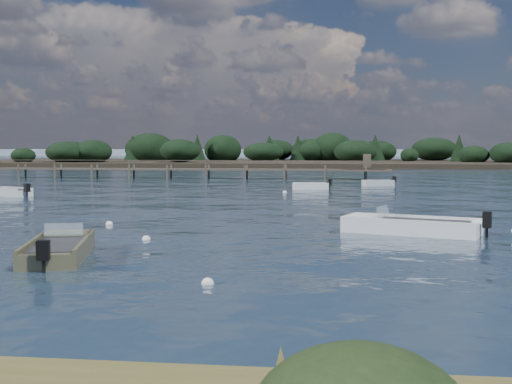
# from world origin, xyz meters

# --- Properties ---
(ground) EXTENTS (400.00, 400.00, 0.00)m
(ground) POSITION_xyz_m (0.00, 60.00, 0.00)
(ground) COLOR #162434
(ground) RESTS_ON ground
(tender_far_grey) EXTENTS (3.73, 2.73, 1.21)m
(tender_far_grey) POSITION_xyz_m (-22.11, 21.85, 0.17)
(tender_far_grey) COLOR silver
(tender_far_grey) RESTS_ON ground
(dinghy_near_olive) EXTENTS (2.83, 5.07, 1.21)m
(dinghy_near_olive) POSITION_xyz_m (-8.02, -1.64, 0.16)
(dinghy_near_olive) COLOR brown
(dinghy_near_olive) RESTS_ON ground
(dinghy_mid_white_a) EXTENTS (5.75, 3.65, 1.33)m
(dinghy_mid_white_a) POSITION_xyz_m (3.63, 5.46, 0.17)
(dinghy_mid_white_a) COLOR white
(dinghy_mid_white_a) RESTS_ON ground
(tender_far_grey_b) EXTENTS (3.08, 1.92, 1.04)m
(tender_far_grey_b) POSITION_xyz_m (4.45, 37.13, 0.15)
(tender_far_grey_b) COLOR silver
(tender_far_grey_b) RESTS_ON ground
(tender_far_white) EXTENTS (3.22, 1.69, 1.08)m
(tender_far_white) POSITION_xyz_m (-1.35, 31.70, 0.15)
(tender_far_white) COLOR white
(tender_far_white) RESTS_ON ground
(buoy_a) EXTENTS (0.32, 0.32, 0.32)m
(buoy_a) POSITION_xyz_m (-2.61, -4.92, 0.00)
(buoy_a) COLOR white
(buoy_a) RESTS_ON ground
(buoy_c) EXTENTS (0.32, 0.32, 0.32)m
(buoy_c) POSITION_xyz_m (-9.41, 6.76, 0.00)
(buoy_c) COLOR white
(buoy_c) RESTS_ON ground
(buoy_e) EXTENTS (0.32, 0.32, 0.32)m
(buoy_e) POSITION_xyz_m (-3.15, 27.62, 0.00)
(buoy_e) COLOR white
(buoy_e) RESTS_ON ground
(buoy_extra_a) EXTENTS (0.32, 0.32, 0.32)m
(buoy_extra_a) POSITION_xyz_m (-6.41, 2.42, 0.00)
(buoy_extra_a) COLOR white
(buoy_extra_a) RESTS_ON ground
(jetty) EXTENTS (64.50, 3.20, 3.40)m
(jetty) POSITION_xyz_m (-21.74, 47.99, 0.98)
(jetty) COLOR #4F463A
(jetty) RESTS_ON ground
(far_headland) EXTENTS (190.00, 40.00, 5.80)m
(far_headland) POSITION_xyz_m (25.00, 100.00, 1.96)
(far_headland) COLOR black
(far_headland) RESTS_ON ground
(distant_haze) EXTENTS (280.00, 20.00, 2.40)m
(distant_haze) POSITION_xyz_m (-90.00, 230.00, 0.00)
(distant_haze) COLOR #8FA2B1
(distant_haze) RESTS_ON ground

